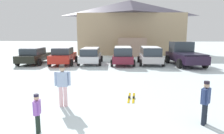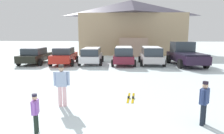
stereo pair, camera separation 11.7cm
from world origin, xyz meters
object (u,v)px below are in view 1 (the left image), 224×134
parked_black_sedan (34,56)px  pickup_truck (184,54)px  parked_silver_wagon (150,55)px  skier_teen_in_navy_coat (205,100)px  ski_lodge (130,26)px  skier_child_in_purple_jacket (37,111)px  pair_of_skis (131,98)px  parked_white_suv (91,55)px  skier_adult_in_blue_parka (63,83)px  parked_red_sedan (63,56)px  parked_maroon_van (123,55)px

parked_black_sedan → pickup_truck: bearing=0.6°
parked_silver_wagon → skier_teen_in_navy_coat: bearing=-89.3°
ski_lodge → skier_teen_in_navy_coat: 25.83m
skier_child_in_purple_jacket → parked_black_sedan: bearing=115.3°
parked_black_sedan → skier_teen_in_navy_coat: (11.36, -12.55, -0.01)m
ski_lodge → pair_of_skis: ski_lodge is taller
parked_white_suv → skier_adult_in_blue_parka: bearing=-85.5°
pickup_truck → skier_child_in_purple_jacket: size_ratio=4.77×
ski_lodge → parked_black_sedan: ski_lodge is taller
parked_black_sedan → skier_adult_in_blue_parka: 12.96m
skier_child_in_purple_jacket → parked_red_sedan: bearing=104.3°
parked_silver_wagon → skier_teen_in_navy_coat: (0.15, -12.88, -0.11)m
parked_silver_wagon → pickup_truck: size_ratio=0.76×
parked_black_sedan → parked_maroon_van: size_ratio=1.06×
parked_maroon_van → skier_adult_in_blue_parka: parked_maroon_van is taller
parked_white_suv → ski_lodge: bearing=72.6°
parked_white_suv → skier_teen_in_navy_coat: bearing=-65.6°
ski_lodge → parked_red_sedan: bearing=-116.3°
parked_red_sedan → parked_maroon_van: bearing=2.1°
pickup_truck → ski_lodge: bearing=110.6°
pickup_truck → skier_adult_in_blue_parka: bearing=-124.6°
parked_red_sedan → skier_teen_in_navy_coat: (8.41, -12.41, -0.04)m
pickup_truck → skier_child_in_purple_jacket: 15.74m
parked_maroon_van → skier_child_in_purple_jacket: size_ratio=3.75×
pickup_truck → pair_of_skis: 11.45m
ski_lodge → skier_child_in_purple_jacket: (-3.10, -26.45, -3.40)m
ski_lodge → parked_white_suv: ski_lodge is taller
parked_red_sedan → parked_silver_wagon: 8.27m
ski_lodge → skier_teen_in_navy_coat: bearing=-85.7°
parked_white_suv → parked_maroon_van: (3.12, -0.31, 0.06)m
parked_red_sedan → parked_white_suv: (2.54, 0.52, 0.02)m
parked_silver_wagon → skier_adult_in_blue_parka: 12.55m
skier_child_in_purple_jacket → skier_teen_in_navy_coat: size_ratio=0.83×
pickup_truck → skier_teen_in_navy_coat: (-2.93, -12.69, -0.20)m
parked_silver_wagon → parked_maroon_van: bearing=-174.3°
pickup_truck → parked_red_sedan: bearing=-178.6°
parked_white_suv → parked_silver_wagon: 5.72m
ski_lodge → pickup_truck: (4.84, -12.87, -3.06)m
parked_silver_wagon → parked_black_sedan: bearing=-178.3°
pickup_truck → skier_teen_in_navy_coat: pickup_truck is taller
pair_of_skis → parked_silver_wagon: bearing=78.7°
parked_maroon_van → pickup_truck: bearing=0.7°
parked_red_sedan → ski_lodge: bearing=63.7°
pickup_truck → skier_child_in_purple_jacket: bearing=-120.3°
skier_child_in_purple_jacket → skier_teen_in_navy_coat: (5.01, 0.89, 0.14)m
parked_white_suv → skier_teen_in_navy_coat: 14.20m
pickup_truck → parked_white_suv: bearing=178.4°
parked_white_suv → skier_adult_in_blue_parka: size_ratio=2.78×
parked_silver_wagon → skier_child_in_purple_jacket: parked_silver_wagon is taller
skier_child_in_purple_jacket → pair_of_skis: (2.79, 3.41, -0.64)m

